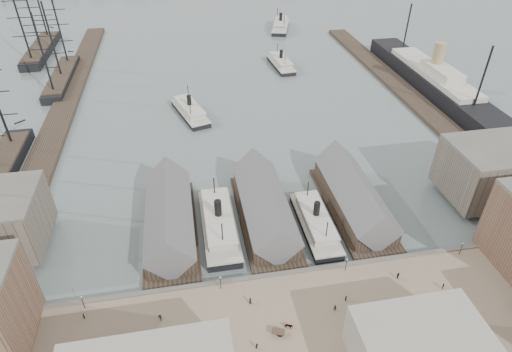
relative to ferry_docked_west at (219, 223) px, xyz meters
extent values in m
plane|color=#566463|center=(13.00, -14.91, -2.51)|extent=(900.00, 900.00, 0.00)
cube|color=#816D57|center=(13.00, -34.91, -1.51)|extent=(180.00, 30.00, 2.00)
cube|color=#59544C|center=(13.00, -20.11, -1.36)|extent=(180.00, 1.20, 2.30)
cube|color=#2D231C|center=(-55.00, 85.09, -1.71)|extent=(10.00, 220.00, 1.60)
cube|color=#2D231C|center=(91.00, 75.09, -1.71)|extent=(10.00, 180.00, 1.60)
cube|color=#2D231C|center=(-13.00, 1.09, -1.91)|extent=(14.00, 42.00, 1.20)
cube|color=#2D231C|center=(-13.00, 2.09, 1.19)|extent=(12.00, 36.00, 5.00)
cube|color=#59595B|center=(-13.00, 2.09, 3.79)|extent=(12.60, 37.00, 12.60)
cube|color=#2D231C|center=(13.00, 1.09, -1.91)|extent=(14.00, 42.00, 1.20)
cube|color=#2D231C|center=(13.00, 2.09, 1.19)|extent=(12.00, 36.00, 5.00)
cube|color=#59595B|center=(13.00, 2.09, 3.79)|extent=(12.60, 37.00, 12.60)
cube|color=#2D231C|center=(39.00, 1.09, -1.91)|extent=(14.00, 42.00, 1.20)
cube|color=#2D231C|center=(39.00, 2.09, 1.19)|extent=(12.00, 36.00, 5.00)
cube|color=#59595B|center=(39.00, 2.09, 3.79)|extent=(12.60, 37.00, 12.60)
cube|color=#60564C|center=(81.00, 0.09, 6.99)|extent=(28.00, 20.00, 15.00)
cube|color=gray|center=(33.00, -46.91, 4.49)|extent=(24.00, 16.00, 10.00)
cylinder|color=black|center=(-32.00, -21.91, 1.29)|extent=(0.16, 0.16, 3.60)
sphere|color=beige|center=(-32.00, -21.91, 3.19)|extent=(0.44, 0.44, 0.44)
cylinder|color=black|center=(-2.00, -21.91, 1.29)|extent=(0.16, 0.16, 3.60)
sphere|color=beige|center=(-2.00, -21.91, 3.19)|extent=(0.44, 0.44, 0.44)
cylinder|color=black|center=(28.00, -21.91, 1.29)|extent=(0.16, 0.16, 3.60)
sphere|color=beige|center=(28.00, -21.91, 3.19)|extent=(0.44, 0.44, 0.44)
cylinder|color=black|center=(58.00, -21.91, 1.29)|extent=(0.16, 0.16, 3.60)
sphere|color=beige|center=(58.00, -21.91, 3.19)|extent=(0.44, 0.44, 0.44)
cube|color=black|center=(0.00, 0.00, -1.55)|extent=(8.58, 30.04, 1.93)
cube|color=beige|center=(0.00, 0.00, -0.15)|extent=(9.01, 30.04, 0.54)
cube|color=beige|center=(0.00, 0.00, 1.35)|extent=(6.97, 21.45, 2.36)
cube|color=beige|center=(0.00, 0.00, 2.85)|extent=(7.51, 23.60, 0.43)
cylinder|color=black|center=(0.00, 0.00, 5.21)|extent=(1.93, 1.93, 4.83)
cylinder|color=black|center=(0.00, 9.65, 5.00)|extent=(0.32, 0.32, 6.44)
cylinder|color=black|center=(0.00, -9.65, 5.00)|extent=(0.32, 0.32, 6.44)
cube|color=black|center=(26.00, -3.92, -1.66)|extent=(7.59, 26.58, 1.71)
cube|color=beige|center=(26.00, -3.92, -0.43)|extent=(7.97, 26.58, 0.47)
cube|color=beige|center=(26.00, -3.92, 0.90)|extent=(6.17, 18.99, 2.09)
cube|color=beige|center=(26.00, -3.92, 2.23)|extent=(6.65, 20.89, 0.38)
cylinder|color=black|center=(26.00, -3.92, 4.32)|extent=(1.71, 1.71, 4.27)
cylinder|color=black|center=(26.00, 4.63, 4.13)|extent=(0.28, 0.28, 5.70)
cylinder|color=black|center=(26.00, -12.46, 4.13)|extent=(0.28, 0.28, 5.70)
cube|color=black|center=(-3.86, 69.74, -1.67)|extent=(14.75, 27.45, 1.70)
cube|color=beige|center=(-3.86, 69.74, -0.44)|extent=(15.11, 27.56, 0.47)
cube|color=beige|center=(-3.86, 69.74, 0.88)|extent=(11.24, 19.82, 2.07)
cube|color=beige|center=(-3.86, 69.74, 2.20)|extent=(12.23, 21.76, 0.38)
cylinder|color=black|center=(-3.86, 69.74, 4.27)|extent=(1.70, 1.70, 4.24)
cylinder|color=black|center=(-3.86, 78.22, 4.08)|extent=(0.28, 0.28, 5.66)
cylinder|color=black|center=(-3.86, 61.25, 4.08)|extent=(0.28, 0.28, 5.66)
cube|color=black|center=(44.07, 114.94, -1.68)|extent=(9.51, 26.47, 1.67)
cube|color=beige|center=(44.07, 114.94, -0.47)|extent=(9.88, 26.50, 0.46)
cube|color=beige|center=(44.07, 114.94, 0.82)|extent=(7.52, 18.97, 2.04)
cube|color=beige|center=(44.07, 114.94, 2.12)|extent=(8.13, 20.85, 0.37)
cylinder|color=black|center=(44.07, 114.94, 4.16)|extent=(1.67, 1.67, 4.17)
cylinder|color=black|center=(44.07, 123.28, 3.97)|extent=(0.28, 0.28, 5.56)
cylinder|color=black|center=(44.07, 106.60, 3.97)|extent=(0.28, 0.28, 5.56)
cube|color=black|center=(58.23, 176.81, -1.55)|extent=(16.99, 31.16, 1.93)
cube|color=beige|center=(58.23, 176.81, -0.16)|extent=(17.40, 31.29, 0.54)
cube|color=beige|center=(58.23, 176.81, 1.34)|extent=(12.94, 22.50, 2.35)
cube|color=beige|center=(58.23, 176.81, 2.84)|extent=(14.08, 24.71, 0.43)
cylinder|color=black|center=(58.23, 176.81, 5.19)|extent=(1.93, 1.93, 4.82)
cylinder|color=black|center=(58.23, 186.44, 4.98)|extent=(0.32, 0.32, 6.42)
cylinder|color=black|center=(58.23, 167.17, 4.98)|extent=(0.32, 0.32, 6.42)
cube|color=black|center=(-60.76, 114.94, -0.76)|extent=(8.78, 50.75, 3.51)
cube|color=#2D231C|center=(-60.76, 114.94, 1.29)|extent=(8.30, 45.68, 0.59)
cylinder|color=black|center=(-60.76, 97.18, 17.01)|extent=(0.78, 0.78, 33.18)
cylinder|color=black|center=(-60.76, 114.94, 17.01)|extent=(0.78, 0.78, 33.18)
cylinder|color=black|center=(-60.76, 132.71, 17.01)|extent=(0.78, 0.78, 33.18)
cube|color=black|center=(-78.93, 157.46, -0.55)|extent=(9.81, 54.52, 3.93)
cube|color=#2D231C|center=(-78.93, 157.46, 1.74)|extent=(9.27, 49.07, 0.65)
cylinder|color=black|center=(-78.93, 138.37, 19.29)|extent=(0.87, 0.87, 37.07)
cylinder|color=black|center=(-78.93, 157.46, 19.29)|extent=(0.87, 0.87, 37.07)
cylinder|color=black|center=(-78.93, 176.54, 19.29)|extent=(0.87, 0.87, 37.07)
cube|color=black|center=(105.00, 76.89, 0.79)|extent=(14.30, 104.48, 6.60)
cube|color=beige|center=(105.00, 76.89, 5.18)|extent=(12.10, 60.49, 2.20)
cube|color=beige|center=(105.00, 71.40, 7.93)|extent=(8.80, 22.00, 3.30)
cylinder|color=tan|center=(105.00, 76.89, 12.88)|extent=(4.84, 4.84, 11.00)
imported|color=black|center=(-23.11, -32.61, 0.26)|extent=(1.74, 1.64, 1.55)
cube|color=#3F2D21|center=(-25.56, -33.47, 0.39)|extent=(2.95, 2.27, 0.25)
cylinder|color=black|center=(-25.33, -34.13, 0.04)|extent=(1.06, 0.44, 1.10)
cylinder|color=black|center=(-25.79, -32.81, 0.04)|extent=(1.06, 0.44, 1.10)
imported|color=black|center=(10.70, -35.08, 0.24)|extent=(1.96, 1.39, 1.51)
cube|color=#3F2D21|center=(8.27, -35.99, 0.39)|extent=(2.96, 2.32, 0.25)
cylinder|color=black|center=(8.51, -36.64, 0.04)|extent=(1.06, 0.46, 1.10)
cylinder|color=black|center=(8.02, -35.33, 0.04)|extent=(1.06, 0.46, 1.10)
imported|color=black|center=(28.19, -36.82, 0.31)|extent=(1.47, 1.69, 1.64)
cube|color=#3F2D21|center=(25.59, -36.94, 0.39)|extent=(2.67, 1.62, 0.25)
cylinder|color=black|center=(25.62, -37.64, 0.04)|extent=(1.10, 0.13, 1.10)
cylinder|color=black|center=(25.56, -36.24, 0.04)|extent=(1.10, 0.13, 1.10)
imported|color=black|center=(-31.75, -24.67, 0.30)|extent=(0.47, 0.62, 1.63)
imported|color=black|center=(-15.66, -28.16, 0.37)|extent=(1.32, 1.13, 1.77)
imported|color=black|center=(3.35, -38.29, 0.27)|extent=(0.97, 0.84, 1.57)
imported|color=black|center=(3.93, -27.19, 0.33)|extent=(0.78, 0.96, 1.69)
imported|color=black|center=(21.73, -32.40, 0.36)|extent=(0.76, 0.66, 1.75)
imported|color=black|center=(39.36, -26.32, 0.36)|extent=(0.68, 0.86, 1.75)
imported|color=black|center=(39.78, -38.80, 0.32)|extent=(1.24, 1.04, 1.66)
imported|color=black|center=(48.14, -31.07, 0.32)|extent=(0.97, 0.98, 1.66)
imported|color=black|center=(25.00, -30.35, 0.28)|extent=(0.54, 0.98, 1.59)
camera|label=1|loc=(-5.84, -87.43, 77.42)|focal=30.00mm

